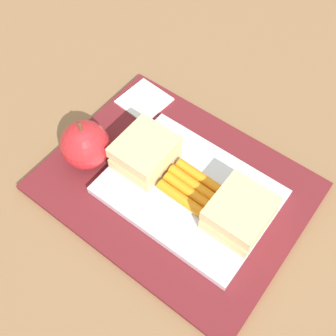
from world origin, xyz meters
TOP-DOWN VIEW (x-y plane):
  - ground_plane at (0.00, 0.00)m, footprint 2.40×2.40m
  - lunchbag_mat at (0.00, 0.00)m, footprint 0.36×0.28m
  - food_tray at (-0.03, 0.00)m, footprint 0.23×0.17m
  - sandwich_half_left at (-0.10, 0.00)m, footprint 0.07×0.08m
  - sandwich_half_right at (0.05, 0.00)m, footprint 0.07×0.08m
  - carrot_sticks_bundle at (-0.03, -0.00)m, footprint 0.08×0.06m
  - apple at (0.13, 0.04)m, footprint 0.07×0.07m
  - paper_napkin at (0.14, -0.10)m, footprint 0.08×0.08m

SIDE VIEW (x-z plane):
  - ground_plane at x=0.00m, z-range 0.00..0.00m
  - lunchbag_mat at x=0.00m, z-range 0.00..0.01m
  - paper_napkin at x=0.14m, z-range 0.01..0.01m
  - food_tray at x=-0.03m, z-range 0.01..0.02m
  - carrot_sticks_bundle at x=-0.03m, z-range 0.02..0.04m
  - sandwich_half_left at x=-0.10m, z-range 0.02..0.07m
  - sandwich_half_right at x=0.05m, z-range 0.02..0.07m
  - apple at x=0.13m, z-range 0.00..0.09m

